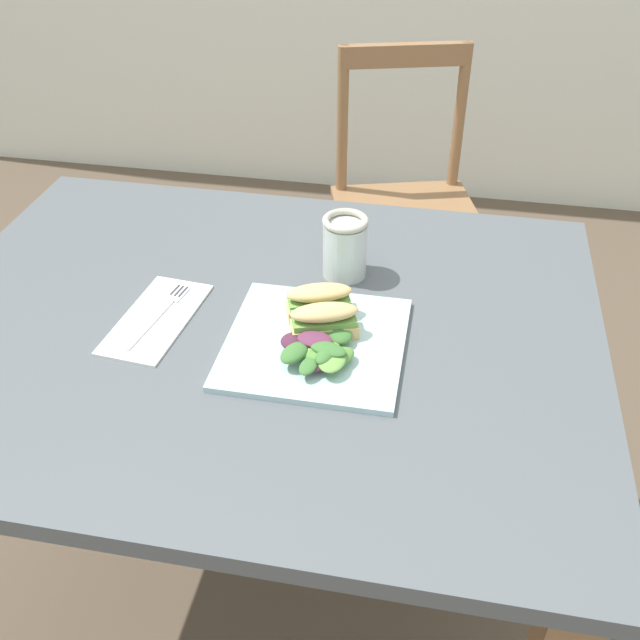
{
  "coord_description": "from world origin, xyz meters",
  "views": [
    {
      "loc": [
        0.29,
        -0.87,
        1.46
      ],
      "look_at": [
        0.11,
        0.05,
        0.76
      ],
      "focal_mm": 41.46,
      "sensor_mm": 36.0,
      "label": 1
    }
  ],
  "objects_px": {
    "dining_table": "(261,384)",
    "fork_on_napkin": "(161,311)",
    "plate_lunch": "(315,343)",
    "mason_jar_iced_tea": "(345,249)",
    "sandwich_half_back": "(319,300)",
    "sandwich_half_front": "(324,320)",
    "chair_wooden_far": "(405,208)"
  },
  "relations": [
    {
      "from": "dining_table",
      "to": "chair_wooden_far",
      "type": "xyz_separation_m",
      "value": [
        0.17,
        0.99,
        -0.16
      ]
    },
    {
      "from": "chair_wooden_far",
      "to": "mason_jar_iced_tea",
      "type": "relative_size",
      "value": 7.71
    },
    {
      "from": "plate_lunch",
      "to": "mason_jar_iced_tea",
      "type": "height_order",
      "value": "mason_jar_iced_tea"
    },
    {
      "from": "dining_table",
      "to": "sandwich_half_front",
      "type": "bearing_deg",
      "value": -11.8
    },
    {
      "from": "sandwich_half_back",
      "to": "mason_jar_iced_tea",
      "type": "bearing_deg",
      "value": 82.66
    },
    {
      "from": "plate_lunch",
      "to": "fork_on_napkin",
      "type": "distance_m",
      "value": 0.27
    },
    {
      "from": "sandwich_half_front",
      "to": "sandwich_half_back",
      "type": "bearing_deg",
      "value": 109.34
    },
    {
      "from": "sandwich_half_back",
      "to": "fork_on_napkin",
      "type": "distance_m",
      "value": 0.26
    },
    {
      "from": "chair_wooden_far",
      "to": "sandwich_half_front",
      "type": "height_order",
      "value": "chair_wooden_far"
    },
    {
      "from": "dining_table",
      "to": "plate_lunch",
      "type": "bearing_deg",
      "value": -21.4
    },
    {
      "from": "dining_table",
      "to": "fork_on_napkin",
      "type": "bearing_deg",
      "value": -177.75
    },
    {
      "from": "mason_jar_iced_tea",
      "to": "plate_lunch",
      "type": "bearing_deg",
      "value": -93.15
    },
    {
      "from": "dining_table",
      "to": "chair_wooden_far",
      "type": "bearing_deg",
      "value": 80.43
    },
    {
      "from": "sandwich_half_front",
      "to": "fork_on_napkin",
      "type": "height_order",
      "value": "sandwich_half_front"
    },
    {
      "from": "dining_table",
      "to": "sandwich_half_back",
      "type": "xyz_separation_m",
      "value": [
        0.1,
        0.03,
        0.17
      ]
    },
    {
      "from": "dining_table",
      "to": "sandwich_half_front",
      "type": "xyz_separation_m",
      "value": [
        0.12,
        -0.02,
        0.17
      ]
    },
    {
      "from": "plate_lunch",
      "to": "sandwich_half_back",
      "type": "distance_m",
      "value": 0.08
    },
    {
      "from": "dining_table",
      "to": "plate_lunch",
      "type": "relative_size",
      "value": 4.07
    },
    {
      "from": "plate_lunch",
      "to": "mason_jar_iced_tea",
      "type": "xyz_separation_m",
      "value": [
        0.01,
        0.21,
        0.05
      ]
    },
    {
      "from": "dining_table",
      "to": "fork_on_napkin",
      "type": "distance_m",
      "value": 0.21
    },
    {
      "from": "sandwich_half_front",
      "to": "mason_jar_iced_tea",
      "type": "bearing_deg",
      "value": 89.85
    },
    {
      "from": "chair_wooden_far",
      "to": "plate_lunch",
      "type": "height_order",
      "value": "chair_wooden_far"
    },
    {
      "from": "chair_wooden_far",
      "to": "sandwich_half_back",
      "type": "height_order",
      "value": "chair_wooden_far"
    },
    {
      "from": "dining_table",
      "to": "sandwich_half_back",
      "type": "relative_size",
      "value": 9.82
    },
    {
      "from": "sandwich_half_back",
      "to": "fork_on_napkin",
      "type": "xyz_separation_m",
      "value": [
        -0.26,
        -0.03,
        -0.03
      ]
    },
    {
      "from": "dining_table",
      "to": "chair_wooden_far",
      "type": "height_order",
      "value": "chair_wooden_far"
    },
    {
      "from": "sandwich_half_back",
      "to": "mason_jar_iced_tea",
      "type": "relative_size",
      "value": 1.01
    },
    {
      "from": "dining_table",
      "to": "mason_jar_iced_tea",
      "type": "bearing_deg",
      "value": 55.36
    },
    {
      "from": "dining_table",
      "to": "fork_on_napkin",
      "type": "relative_size",
      "value": 6.03
    },
    {
      "from": "mason_jar_iced_tea",
      "to": "fork_on_napkin",
      "type": "bearing_deg",
      "value": -147.68
    },
    {
      "from": "sandwich_half_front",
      "to": "sandwich_half_back",
      "type": "height_order",
      "value": "same"
    },
    {
      "from": "chair_wooden_far",
      "to": "sandwich_half_back",
      "type": "relative_size",
      "value": 7.64
    }
  ]
}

